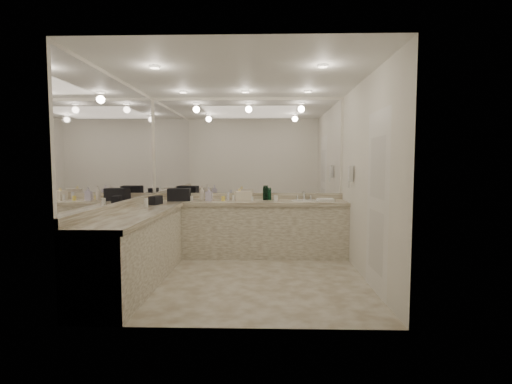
{
  "coord_description": "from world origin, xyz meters",
  "views": [
    {
      "loc": [
        0.31,
        -4.76,
        1.49
      ],
      "look_at": [
        0.18,
        0.4,
        1.1
      ],
      "focal_mm": 26.0,
      "sensor_mm": 36.0,
      "label": 1
    }
  ],
  "objects_px": {
    "sink": "(305,201)",
    "soap_bottle_c": "(240,195)",
    "soap_bottle_b": "(209,194)",
    "hand_towel": "(325,200)",
    "soap_bottle_a": "(202,193)",
    "black_toiletry_bag": "(179,195)",
    "cream_cosmetic_case": "(243,196)",
    "wall_phone": "(351,174)"
  },
  "relations": [
    {
      "from": "soap_bottle_a",
      "to": "sink",
      "type": "bearing_deg",
      "value": -1.47
    },
    {
      "from": "cream_cosmetic_case",
      "to": "soap_bottle_b",
      "type": "relative_size",
      "value": 1.23
    },
    {
      "from": "wall_phone",
      "to": "black_toiletry_bag",
      "type": "distance_m",
      "value": 2.7
    },
    {
      "from": "sink",
      "to": "black_toiletry_bag",
      "type": "distance_m",
      "value": 2.04
    },
    {
      "from": "sink",
      "to": "wall_phone",
      "type": "bearing_deg",
      "value": -39.57
    },
    {
      "from": "soap_bottle_b",
      "to": "black_toiletry_bag",
      "type": "bearing_deg",
      "value": -178.13
    },
    {
      "from": "sink",
      "to": "soap_bottle_a",
      "type": "relative_size",
      "value": 1.9
    },
    {
      "from": "sink",
      "to": "wall_phone",
      "type": "xyz_separation_m",
      "value": [
        0.61,
        -0.5,
        0.46
      ]
    },
    {
      "from": "soap_bottle_a",
      "to": "hand_towel",
      "type": "bearing_deg",
      "value": -3.06
    },
    {
      "from": "sink",
      "to": "soap_bottle_c",
      "type": "relative_size",
      "value": 2.25
    },
    {
      "from": "wall_phone",
      "to": "black_toiletry_bag",
      "type": "xyz_separation_m",
      "value": [
        -2.64,
        0.45,
        -0.35
      ]
    },
    {
      "from": "hand_towel",
      "to": "soap_bottle_a",
      "type": "distance_m",
      "value": 2.0
    },
    {
      "from": "black_toiletry_bag",
      "to": "soap_bottle_c",
      "type": "relative_size",
      "value": 1.8
    },
    {
      "from": "cream_cosmetic_case",
      "to": "soap_bottle_a",
      "type": "height_order",
      "value": "soap_bottle_a"
    },
    {
      "from": "black_toiletry_bag",
      "to": "wall_phone",
      "type": "bearing_deg",
      "value": -9.75
    },
    {
      "from": "soap_bottle_a",
      "to": "soap_bottle_c",
      "type": "bearing_deg",
      "value": -2.78
    },
    {
      "from": "wall_phone",
      "to": "soap_bottle_b",
      "type": "bearing_deg",
      "value": 167.74
    },
    {
      "from": "hand_towel",
      "to": "soap_bottle_a",
      "type": "relative_size",
      "value": 1.09
    },
    {
      "from": "sink",
      "to": "soap_bottle_b",
      "type": "distance_m",
      "value": 1.56
    },
    {
      "from": "hand_towel",
      "to": "black_toiletry_bag",
      "type": "bearing_deg",
      "value": 179.59
    },
    {
      "from": "cream_cosmetic_case",
      "to": "soap_bottle_c",
      "type": "height_order",
      "value": "soap_bottle_c"
    },
    {
      "from": "black_toiletry_bag",
      "to": "cream_cosmetic_case",
      "type": "xyz_separation_m",
      "value": [
        1.03,
        0.07,
        -0.02
      ]
    },
    {
      "from": "wall_phone",
      "to": "soap_bottle_b",
      "type": "xyz_separation_m",
      "value": [
        -2.16,
        0.47,
        -0.34
      ]
    },
    {
      "from": "cream_cosmetic_case",
      "to": "soap_bottle_a",
      "type": "distance_m",
      "value": 0.68
    },
    {
      "from": "sink",
      "to": "cream_cosmetic_case",
      "type": "distance_m",
      "value": 1.01
    },
    {
      "from": "sink",
      "to": "hand_towel",
      "type": "height_order",
      "value": "hand_towel"
    },
    {
      "from": "black_toiletry_bag",
      "to": "cream_cosmetic_case",
      "type": "distance_m",
      "value": 1.03
    },
    {
      "from": "sink",
      "to": "soap_bottle_b",
      "type": "bearing_deg",
      "value": -178.87
    },
    {
      "from": "cream_cosmetic_case",
      "to": "sink",
      "type": "bearing_deg",
      "value": -16.46
    },
    {
      "from": "hand_towel",
      "to": "wall_phone",
      "type": "bearing_deg",
      "value": -56.18
    },
    {
      "from": "hand_towel",
      "to": "soap_bottle_c",
      "type": "bearing_deg",
      "value": 176.82
    },
    {
      "from": "sink",
      "to": "soap_bottle_b",
      "type": "height_order",
      "value": "soap_bottle_b"
    },
    {
      "from": "soap_bottle_a",
      "to": "soap_bottle_b",
      "type": "relative_size",
      "value": 1.05
    },
    {
      "from": "soap_bottle_a",
      "to": "soap_bottle_b",
      "type": "height_order",
      "value": "soap_bottle_a"
    },
    {
      "from": "sink",
      "to": "soap_bottle_b",
      "type": "relative_size",
      "value": 2.01
    },
    {
      "from": "sink",
      "to": "black_toiletry_bag",
      "type": "height_order",
      "value": "black_toiletry_bag"
    },
    {
      "from": "sink",
      "to": "wall_phone",
      "type": "relative_size",
      "value": 1.83
    },
    {
      "from": "sink",
      "to": "soap_bottle_b",
      "type": "xyz_separation_m",
      "value": [
        -1.55,
        -0.03,
        0.11
      ]
    },
    {
      "from": "wall_phone",
      "to": "cream_cosmetic_case",
      "type": "distance_m",
      "value": 1.74
    },
    {
      "from": "hand_towel",
      "to": "soap_bottle_b",
      "type": "distance_m",
      "value": 1.87
    },
    {
      "from": "black_toiletry_bag",
      "to": "soap_bottle_c",
      "type": "xyz_separation_m",
      "value": [
        0.97,
        0.06,
        -0.0
      ]
    },
    {
      "from": "sink",
      "to": "hand_towel",
      "type": "distance_m",
      "value": 0.32
    }
  ]
}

